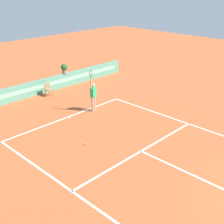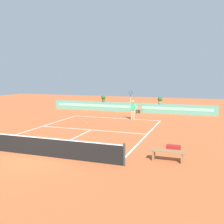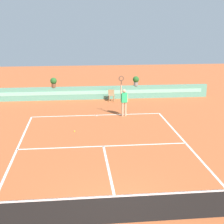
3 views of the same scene
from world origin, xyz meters
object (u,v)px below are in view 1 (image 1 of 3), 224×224
object	(u,v)px
potted_plant_right	(64,68)
ball_kid_chair	(48,89)
tennis_ball_near_baseline	(86,144)
tennis_player	(93,94)

from	to	relation	value
potted_plant_right	ball_kid_chair	bearing A→B (deg)	-159.75
ball_kid_chair	tennis_ball_near_baseline	world-z (taller)	ball_kid_chair
tennis_player	tennis_ball_near_baseline	xyz separation A→B (m)	(-3.11, -2.81, -1.02)
ball_kid_chair	potted_plant_right	xyz separation A→B (m)	(1.98, 0.73, 0.93)
tennis_player	ball_kid_chair	bearing A→B (deg)	95.18
tennis_ball_near_baseline	ball_kid_chair	bearing A→B (deg)	68.51
ball_kid_chair	potted_plant_right	distance (m)	2.31
tennis_player	potted_plant_right	bearing A→B (deg)	71.71
ball_kid_chair	potted_plant_right	size ratio (longest dim) A/B	1.17
tennis_player	potted_plant_right	xyz separation A→B (m)	(1.61, 4.87, 0.36)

